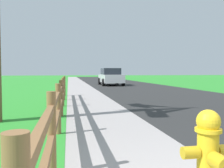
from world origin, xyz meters
name	(u,v)px	position (x,y,z in m)	size (l,w,h in m)	color
ground_plane	(87,84)	(0.00, 25.00, 0.00)	(120.00, 120.00, 0.00)	green
road_asphalt	(116,83)	(3.50, 27.00, 0.00)	(7.00, 66.00, 0.01)	#2A2A2A
curb_concrete	(59,83)	(-3.00, 27.00, 0.00)	(6.00, 66.00, 0.01)	#A39B99
grass_verge	(45,83)	(-4.50, 27.00, 0.01)	(5.00, 66.00, 0.00)	green
fire_hydrant	(209,154)	(-0.61, 0.85, 0.47)	(0.53, 0.43, 0.90)	yellow
rail_fence	(61,95)	(-2.14, 5.84, 0.60)	(0.11, 12.38, 1.03)	brown
parked_suv_silver	(111,77)	(1.99, 21.69, 0.80)	(2.01, 4.40, 1.59)	#B7BABF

